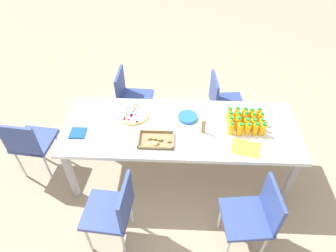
# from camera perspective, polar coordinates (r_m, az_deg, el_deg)

# --- Properties ---
(ground_plane) EXTENTS (12.00, 12.00, 0.00)m
(ground_plane) POSITION_cam_1_polar(r_m,az_deg,el_deg) (3.51, 2.04, -8.85)
(ground_plane) COLOR tan
(party_table) EXTENTS (2.35, 0.86, 0.73)m
(party_table) POSITION_cam_1_polar(r_m,az_deg,el_deg) (3.00, 2.35, -0.99)
(party_table) COLOR silver
(party_table) RESTS_ON ground_plane
(chair_near_left) EXTENTS (0.44, 0.44, 0.83)m
(chair_near_left) POSITION_cam_1_polar(r_m,az_deg,el_deg) (3.71, 10.37, 4.86)
(chair_near_left) COLOR #33478C
(chair_near_left) RESTS_ON ground_plane
(chair_end) EXTENTS (0.44, 0.44, 0.83)m
(chair_end) POSITION_cam_1_polar(r_m,az_deg,el_deg) (3.45, -25.04, -2.84)
(chair_end) COLOR #33478C
(chair_end) RESTS_ON ground_plane
(chair_far_right) EXTENTS (0.43, 0.43, 0.83)m
(chair_far_right) POSITION_cam_1_polar(r_m,az_deg,el_deg) (2.69, -10.34, -15.47)
(chair_far_right) COLOR #33478C
(chair_far_right) RESTS_ON ground_plane
(chair_near_right) EXTENTS (0.42, 0.42, 0.83)m
(chair_near_right) POSITION_cam_1_polar(r_m,az_deg,el_deg) (3.75, -7.21, 5.81)
(chair_near_right) COLOR #33478C
(chair_near_right) RESTS_ON ground_plane
(chair_far_left) EXTENTS (0.44, 0.44, 0.83)m
(chair_far_left) POSITION_cam_1_polar(r_m,az_deg,el_deg) (2.72, 16.32, -16.00)
(chair_far_left) COLOR #33478C
(chair_far_left) RESTS_ON ground_plane
(juice_bottle_0) EXTENTS (0.05, 0.05, 0.14)m
(juice_bottle_0) POSITION_cam_1_polar(r_m,az_deg,el_deg) (3.14, 16.96, 2.26)
(juice_bottle_0) COLOR #FAAE14
(juice_bottle_0) RESTS_ON party_table
(juice_bottle_1) EXTENTS (0.06, 0.06, 0.13)m
(juice_bottle_1) POSITION_cam_1_polar(r_m,az_deg,el_deg) (3.12, 15.67, 2.17)
(juice_bottle_1) COLOR #FAAD14
(juice_bottle_1) RESTS_ON party_table
(juice_bottle_2) EXTENTS (0.06, 0.06, 0.14)m
(juice_bottle_2) POSITION_cam_1_polar(r_m,az_deg,el_deg) (3.11, 14.47, 2.34)
(juice_bottle_2) COLOR #F9AC14
(juice_bottle_2) RESTS_ON party_table
(juice_bottle_3) EXTENTS (0.05, 0.05, 0.15)m
(juice_bottle_3) POSITION_cam_1_polar(r_m,az_deg,el_deg) (3.09, 13.06, 2.43)
(juice_bottle_3) COLOR #F9AD14
(juice_bottle_3) RESTS_ON party_table
(juice_bottle_4) EXTENTS (0.05, 0.05, 0.14)m
(juice_bottle_4) POSITION_cam_1_polar(r_m,az_deg,el_deg) (3.07, 11.65, 2.42)
(juice_bottle_4) COLOR #F9AB14
(juice_bottle_4) RESTS_ON party_table
(juice_bottle_5) EXTENTS (0.05, 0.05, 0.14)m
(juice_bottle_5) POSITION_cam_1_polar(r_m,az_deg,el_deg) (3.09, 17.37, 1.36)
(juice_bottle_5) COLOR #F9AD14
(juice_bottle_5) RESTS_ON party_table
(juice_bottle_6) EXTENTS (0.05, 0.05, 0.14)m
(juice_bottle_6) POSITION_cam_1_polar(r_m,az_deg,el_deg) (3.07, 16.03, 1.32)
(juice_bottle_6) COLOR #FAAD14
(juice_bottle_6) RESTS_ON party_table
(juice_bottle_7) EXTENTS (0.06, 0.06, 0.15)m
(juice_bottle_7) POSITION_cam_1_polar(r_m,az_deg,el_deg) (3.05, 14.61, 1.44)
(juice_bottle_7) COLOR #FAAD14
(juice_bottle_7) RESTS_ON party_table
(juice_bottle_8) EXTENTS (0.06, 0.06, 0.14)m
(juice_bottle_8) POSITION_cam_1_polar(r_m,az_deg,el_deg) (3.04, 13.30, 1.51)
(juice_bottle_8) COLOR #F9AD14
(juice_bottle_8) RESTS_ON party_table
(juice_bottle_9) EXTENTS (0.06, 0.06, 0.14)m
(juice_bottle_9) POSITION_cam_1_polar(r_m,az_deg,el_deg) (3.02, 11.82, 1.56)
(juice_bottle_9) COLOR #F9AE14
(juice_bottle_9) RESTS_ON party_table
(juice_bottle_10) EXTENTS (0.05, 0.05, 0.13)m
(juice_bottle_10) POSITION_cam_1_polar(r_m,az_deg,el_deg) (3.04, 17.48, 0.32)
(juice_bottle_10) COLOR #F9AE14
(juice_bottle_10) RESTS_ON party_table
(juice_bottle_11) EXTENTS (0.06, 0.06, 0.13)m
(juice_bottle_11) POSITION_cam_1_polar(r_m,az_deg,el_deg) (3.02, 16.08, 0.35)
(juice_bottle_11) COLOR #F9AD14
(juice_bottle_11) RESTS_ON party_table
(juice_bottle_12) EXTENTS (0.06, 0.06, 0.14)m
(juice_bottle_12) POSITION_cam_1_polar(r_m,az_deg,el_deg) (3.00, 14.88, 0.34)
(juice_bottle_12) COLOR #FAAD14
(juice_bottle_12) RESTS_ON party_table
(juice_bottle_13) EXTENTS (0.06, 0.06, 0.14)m
(juice_bottle_13) POSITION_cam_1_polar(r_m,az_deg,el_deg) (2.98, 13.29, 0.57)
(juice_bottle_13) COLOR #F9AC14
(juice_bottle_13) RESTS_ON party_table
(juice_bottle_14) EXTENTS (0.06, 0.06, 0.15)m
(juice_bottle_14) POSITION_cam_1_polar(r_m,az_deg,el_deg) (2.96, 11.95, 0.55)
(juice_bottle_14) COLOR #FAAC14
(juice_bottle_14) RESTS_ON party_table
(juice_bottle_15) EXTENTS (0.06, 0.06, 0.14)m
(juice_bottle_15) POSITION_cam_1_polar(r_m,az_deg,el_deg) (2.98, 17.73, -0.57)
(juice_bottle_15) COLOR #F9AD14
(juice_bottle_15) RESTS_ON party_table
(juice_bottle_16) EXTENTS (0.05, 0.05, 0.15)m
(juice_bottle_16) POSITION_cam_1_polar(r_m,az_deg,el_deg) (2.96, 16.48, -0.56)
(juice_bottle_16) COLOR #F9AC14
(juice_bottle_16) RESTS_ON party_table
(juice_bottle_17) EXTENTS (0.06, 0.06, 0.14)m
(juice_bottle_17) POSITION_cam_1_polar(r_m,az_deg,el_deg) (2.95, 15.10, -0.57)
(juice_bottle_17) COLOR #FAAE14
(juice_bottle_17) RESTS_ON party_table
(juice_bottle_18) EXTENTS (0.06, 0.06, 0.14)m
(juice_bottle_18) POSITION_cam_1_polar(r_m,az_deg,el_deg) (2.92, 13.65, -0.59)
(juice_bottle_18) COLOR #FAAC14
(juice_bottle_18) RESTS_ON party_table
(juice_bottle_19) EXTENTS (0.06, 0.06, 0.14)m
(juice_bottle_19) POSITION_cam_1_polar(r_m,az_deg,el_deg) (2.91, 12.06, -0.46)
(juice_bottle_19) COLOR #F9AC14
(juice_bottle_19) RESTS_ON party_table
(fruit_pizza) EXTENTS (0.32, 0.32, 0.05)m
(fruit_pizza) POSITION_cam_1_polar(r_m,az_deg,el_deg) (3.10, -6.67, 2.22)
(fruit_pizza) COLOR tan
(fruit_pizza) RESTS_ON party_table
(snack_tray) EXTENTS (0.34, 0.23, 0.04)m
(snack_tray) POSITION_cam_1_polar(r_m,az_deg,el_deg) (2.82, -2.26, -2.72)
(snack_tray) COLOR olive
(snack_tray) RESTS_ON party_table
(plate_stack) EXTENTS (0.20, 0.20, 0.03)m
(plate_stack) POSITION_cam_1_polar(r_m,az_deg,el_deg) (3.05, 3.81, 1.72)
(plate_stack) COLOR blue
(plate_stack) RESTS_ON party_table
(napkin_stack) EXTENTS (0.15, 0.15, 0.02)m
(napkin_stack) POSITION_cam_1_polar(r_m,az_deg,el_deg) (3.02, -16.96, -1.28)
(napkin_stack) COLOR #194CA5
(napkin_stack) RESTS_ON party_table
(cardboard_tube) EXTENTS (0.04, 0.04, 0.16)m
(cardboard_tube) POSITION_cam_1_polar(r_m,az_deg,el_deg) (2.87, 6.81, -0.02)
(cardboard_tube) COLOR #9E7A56
(cardboard_tube) RESTS_ON party_table
(paper_folder) EXTENTS (0.30, 0.26, 0.01)m
(paper_folder) POSITION_cam_1_polar(r_m,az_deg,el_deg) (2.85, 14.74, -4.11)
(paper_folder) COLOR yellow
(paper_folder) RESTS_ON party_table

